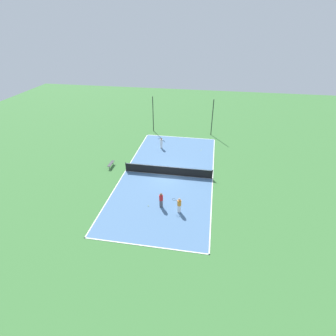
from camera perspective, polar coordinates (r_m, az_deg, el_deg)
The scene contains 12 objects.
ground_plane at distance 29.81m, azimuth 0.00°, elevation -1.49°, with size 80.00×80.00×0.00m, color #3D7538.
court_surface at distance 29.80m, azimuth 0.00°, elevation -1.48°, with size 10.17×21.69×0.02m.
tennis_net at distance 29.50m, azimuth 0.00°, elevation -0.52°, with size 9.97×0.10×1.12m.
bench at distance 31.96m, azimuth -12.31°, elevation 0.90°, with size 0.36×1.52×0.45m.
player_near_white at distance 35.47m, azimuth -1.47°, elevation 5.60°, with size 0.88×0.91×1.53m.
player_center_orange at distance 23.97m, azimuth 2.44°, elevation -7.90°, with size 0.99×0.68×1.53m.
player_coach_red at distance 24.53m, azimuth -1.51°, elevation -6.81°, with size 0.45×0.45×1.57m.
tennis_ball_near_net at distance 25.18m, azimuth -4.31°, elevation -8.22°, with size 0.07×0.07×0.07m, color #CCE033.
tennis_ball_left_sideline at distance 35.46m, azimuth 7.19°, elevation 3.86°, with size 0.07×0.07×0.07m, color #CCE033.
tennis_ball_right_alley at distance 38.41m, azimuth 2.65°, elevation 6.22°, with size 0.07×0.07×0.07m, color #CCE033.
fence_post_back_left at distance 40.61m, azimuth -3.26°, elevation 11.59°, with size 0.12×0.12×5.43m.
fence_post_back_right at distance 39.66m, azimuth 9.62°, elevation 10.75°, with size 0.12×0.12×5.43m.
Camera 1 is at (4.30, -24.97, 15.70)m, focal length 28.00 mm.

